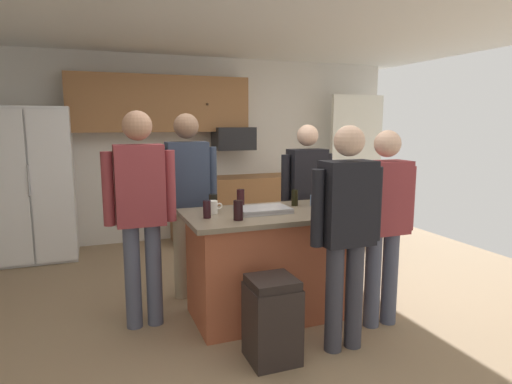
{
  "coord_description": "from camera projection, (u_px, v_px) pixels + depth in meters",
  "views": [
    {
      "loc": [
        -1.32,
        -3.49,
        1.67
      ],
      "look_at": [
        0.07,
        0.18,
        1.05
      ],
      "focal_mm": 30.62,
      "sensor_mm": 36.0,
      "label": 1
    }
  ],
  "objects": [
    {
      "name": "microwave_over_range",
      "position": [
        234.0,
        139.0,
        6.24
      ],
      "size": [
        0.56,
        0.4,
        0.32
      ],
      "primitive_type": "cube",
      "color": "black"
    },
    {
      "name": "cabinet_run_lower",
      "position": [
        235.0,
        207.0,
        6.38
      ],
      "size": [
        1.8,
        0.63,
        0.9
      ],
      "color": "#936038",
      "rests_on": "ground"
    },
    {
      "name": "tumbler_amber",
      "position": [
        238.0,
        210.0,
        3.39
      ],
      "size": [
        0.08,
        0.08,
        0.16
      ],
      "color": "black",
      "rests_on": "kitchen_island"
    },
    {
      "name": "kitchen_island",
      "position": [
        268.0,
        263.0,
        3.78
      ],
      "size": [
        1.43,
        0.84,
        0.92
      ],
      "color": "#AD5638",
      "rests_on": "ground"
    },
    {
      "name": "person_guest_by_door",
      "position": [
        307.0,
        193.0,
        4.5
      ],
      "size": [
        0.57,
        0.22,
        1.66
      ],
      "rotation": [
        0.0,
        0.0,
        -2.41
      ],
      "color": "#383842",
      "rests_on": "ground"
    },
    {
      "name": "ceiling",
      "position": [
        256.0,
        7.0,
        3.54
      ],
      "size": [
        7.04,
        7.04,
        0.0
      ],
      "primitive_type": "plane",
      "color": "white"
    },
    {
      "name": "glass_stout_tall",
      "position": [
        241.0,
        199.0,
        3.87
      ],
      "size": [
        0.07,
        0.07,
        0.17
      ],
      "color": "black",
      "rests_on": "kitchen_island"
    },
    {
      "name": "person_guest_left",
      "position": [
        384.0,
        216.0,
        3.53
      ],
      "size": [
        0.57,
        0.22,
        1.62
      ],
      "rotation": [
        0.0,
        0.0,
        2.58
      ],
      "color": "#4C5166",
      "rests_on": "ground"
    },
    {
      "name": "glass_dark_ale",
      "position": [
        295.0,
        198.0,
        3.98
      ],
      "size": [
        0.06,
        0.06,
        0.15
      ],
      "color": "black",
      "rests_on": "kitchen_island"
    },
    {
      "name": "back_wall",
      "position": [
        188.0,
        149.0,
        6.33
      ],
      "size": [
        6.4,
        0.1,
        2.6
      ],
      "primitive_type": "cube",
      "color": "silver",
      "rests_on": "ground"
    },
    {
      "name": "glass_short_whisky",
      "position": [
        213.0,
        202.0,
        3.78
      ],
      "size": [
        0.07,
        0.07,
        0.14
      ],
      "color": "black",
      "rests_on": "kitchen_island"
    },
    {
      "name": "glass_pilsner",
      "position": [
        207.0,
        209.0,
        3.47
      ],
      "size": [
        0.06,
        0.06,
        0.14
      ],
      "color": "black",
      "rests_on": "kitchen_island"
    },
    {
      "name": "french_door_window_panel",
      "position": [
        356.0,
        159.0,
        6.9
      ],
      "size": [
        0.9,
        0.06,
        2.0
      ],
      "primitive_type": "cube",
      "color": "white",
      "rests_on": "ground"
    },
    {
      "name": "person_host_foreground",
      "position": [
        188.0,
        192.0,
        4.11
      ],
      "size": [
        0.57,
        0.23,
        1.76
      ],
      "rotation": [
        0.0,
        0.0,
        -0.87
      ],
      "color": "tan",
      "rests_on": "ground"
    },
    {
      "name": "cabinet_run_upper",
      "position": [
        161.0,
        104.0,
        5.91
      ],
      "size": [
        2.4,
        0.38,
        0.75
      ],
      "color": "#936038"
    },
    {
      "name": "serving_tray",
      "position": [
        263.0,
        210.0,
        3.7
      ],
      "size": [
        0.44,
        0.3,
        0.04
      ],
      "color": "#B7B7BC",
      "rests_on": "kitchen_island"
    },
    {
      "name": "mug_ceramic_white",
      "position": [
        213.0,
        207.0,
        3.64
      ],
      "size": [
        0.13,
        0.09,
        0.11
      ],
      "color": "white",
      "rests_on": "kitchen_island"
    },
    {
      "name": "mug_blue_stoneware",
      "position": [
        315.0,
        200.0,
        3.99
      ],
      "size": [
        0.13,
        0.09,
        0.1
      ],
      "color": "#4C6B99",
      "rests_on": "kitchen_island"
    },
    {
      "name": "floor",
      "position": [
        256.0,
        310.0,
        3.95
      ],
      "size": [
        7.04,
        7.04,
        0.0
      ],
      "primitive_type": "plane",
      "color": "#937A5B",
      "rests_on": "ground"
    },
    {
      "name": "trash_bin",
      "position": [
        272.0,
        320.0,
        3.07
      ],
      "size": [
        0.34,
        0.34,
        0.61
      ],
      "color": "black",
      "rests_on": "ground"
    },
    {
      "name": "refrigerator",
      "position": [
        33.0,
        184.0,
        5.3
      ],
      "size": [
        0.92,
        0.76,
        1.86
      ],
      "color": "white",
      "rests_on": "ground"
    },
    {
      "name": "person_guest_right",
      "position": [
        347.0,
        224.0,
        3.13
      ],
      "size": [
        0.57,
        0.22,
        1.66
      ],
      "rotation": [
        0.0,
        0.0,
        1.96
      ],
      "color": "#383842",
      "rests_on": "ground"
    },
    {
      "name": "person_elder_center",
      "position": [
        140.0,
        204.0,
        3.49
      ],
      "size": [
        0.57,
        0.23,
        1.77
      ],
      "rotation": [
        0.0,
        0.0,
        -0.16
      ],
      "color": "#4C5166",
      "rests_on": "ground"
    }
  ]
}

